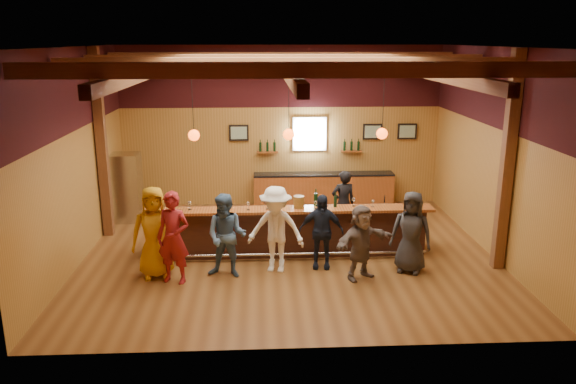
# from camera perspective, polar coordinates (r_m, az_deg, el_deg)

# --- Properties ---
(room) EXTENTS (9.04, 9.00, 4.52)m
(room) POSITION_cam_1_polar(r_m,az_deg,el_deg) (11.94, 0.06, 8.34)
(room) COLOR brown
(room) RESTS_ON ground
(bar_counter) EXTENTS (6.30, 1.07, 1.11)m
(bar_counter) POSITION_cam_1_polar(r_m,az_deg,el_deg) (12.64, 0.11, -3.80)
(bar_counter) COLOR black
(bar_counter) RESTS_ON ground
(back_bar_cabinet) EXTENTS (4.00, 0.52, 0.95)m
(back_bar_cabinet) POSITION_cam_1_polar(r_m,az_deg,el_deg) (16.16, 3.63, 0.28)
(back_bar_cabinet) COLOR brown
(back_bar_cabinet) RESTS_ON ground
(window) EXTENTS (0.95, 0.09, 0.95)m
(window) POSITION_cam_1_polar(r_m,az_deg,el_deg) (16.00, 2.20, 5.92)
(window) COLOR silver
(window) RESTS_ON room
(framed_pictures) EXTENTS (5.35, 0.05, 0.45)m
(framed_pictures) POSITION_cam_1_polar(r_m,az_deg,el_deg) (16.08, 5.30, 6.10)
(framed_pictures) COLOR black
(framed_pictures) RESTS_ON room
(wine_shelves) EXTENTS (3.00, 0.18, 0.30)m
(wine_shelves) POSITION_cam_1_polar(r_m,az_deg,el_deg) (16.01, 2.21, 4.36)
(wine_shelves) COLOR brown
(wine_shelves) RESTS_ON room
(pendant_lights) EXTENTS (4.24, 0.24, 1.37)m
(pendant_lights) POSITION_cam_1_polar(r_m,az_deg,el_deg) (11.95, 0.07, 5.91)
(pendant_lights) COLOR black
(pendant_lights) RESTS_ON room
(stainless_fridge) EXTENTS (0.70, 0.70, 1.80)m
(stainless_fridge) POSITION_cam_1_polar(r_m,az_deg,el_deg) (15.26, -16.02, 0.45)
(stainless_fridge) COLOR silver
(stainless_fridge) RESTS_ON ground
(customer_orange) EXTENTS (1.00, 0.73, 1.87)m
(customer_orange) POSITION_cam_1_polar(r_m,az_deg,el_deg) (11.51, -13.41, -4.01)
(customer_orange) COLOR #C58412
(customer_orange) RESTS_ON ground
(customer_redvest) EXTENTS (0.77, 0.62, 1.84)m
(customer_redvest) POSITION_cam_1_polar(r_m,az_deg,el_deg) (11.18, -11.57, -4.57)
(customer_redvest) COLOR maroon
(customer_redvest) RESTS_ON ground
(customer_denim) EXTENTS (0.97, 0.83, 1.72)m
(customer_denim) POSITION_cam_1_polar(r_m,az_deg,el_deg) (11.29, -6.25, -4.47)
(customer_denim) COLOR #45658A
(customer_denim) RESTS_ON ground
(customer_white) EXTENTS (1.30, 0.94, 1.81)m
(customer_white) POSITION_cam_1_polar(r_m,az_deg,el_deg) (11.47, -1.25, -3.82)
(customer_white) COLOR white
(customer_white) RESTS_ON ground
(customer_navy) EXTENTS (0.98, 0.50, 1.59)m
(customer_navy) POSITION_cam_1_polar(r_m,az_deg,el_deg) (11.69, 3.38, -4.02)
(customer_navy) COLOR black
(customer_navy) RESTS_ON ground
(customer_brown) EXTENTS (1.45, 1.12, 1.53)m
(customer_brown) POSITION_cam_1_polar(r_m,az_deg,el_deg) (11.26, 7.43, -5.07)
(customer_brown) COLOR #655650
(customer_brown) RESTS_ON ground
(customer_dark) EXTENTS (0.98, 0.83, 1.71)m
(customer_dark) POSITION_cam_1_polar(r_m,az_deg,el_deg) (11.73, 12.40, -4.00)
(customer_dark) COLOR #2A292C
(customer_dark) RESTS_ON ground
(bartender) EXTENTS (0.65, 0.49, 1.63)m
(bartender) POSITION_cam_1_polar(r_m,az_deg,el_deg) (13.63, 5.63, -1.16)
(bartender) COLOR black
(bartender) RESTS_ON ground
(ice_bucket) EXTENTS (0.24, 0.24, 0.26)m
(ice_bucket) POSITION_cam_1_polar(r_m,az_deg,el_deg) (12.18, 1.11, -1.01)
(ice_bucket) COLOR olive
(ice_bucket) RESTS_ON bar_counter
(bottle_a) EXTENTS (0.09, 0.09, 0.39)m
(bottle_a) POSITION_cam_1_polar(r_m,az_deg,el_deg) (12.30, 2.84, -0.75)
(bottle_a) COLOR black
(bottle_a) RESTS_ON bar_counter
(bottle_b) EXTENTS (0.07, 0.07, 0.33)m
(bottle_b) POSITION_cam_1_polar(r_m,az_deg,el_deg) (12.28, 4.83, -0.94)
(bottle_b) COLOR black
(bottle_b) RESTS_ON bar_counter
(glass_a) EXTENTS (0.08, 0.08, 0.18)m
(glass_a) POSITION_cam_1_polar(r_m,az_deg,el_deg) (12.17, -11.48, -1.35)
(glass_a) COLOR silver
(glass_a) RESTS_ON bar_counter
(glass_b) EXTENTS (0.09, 0.09, 0.19)m
(glass_b) POSITION_cam_1_polar(r_m,az_deg,el_deg) (12.21, -9.98, -1.16)
(glass_b) COLOR silver
(glass_b) RESTS_ON bar_counter
(glass_c) EXTENTS (0.07, 0.07, 0.17)m
(glass_c) POSITION_cam_1_polar(r_m,az_deg,el_deg) (12.19, -6.01, -1.14)
(glass_c) COLOR silver
(glass_c) RESTS_ON bar_counter
(glass_d) EXTENTS (0.08, 0.08, 0.18)m
(glass_d) POSITION_cam_1_polar(r_m,az_deg,el_deg) (12.05, -4.07, -1.22)
(glass_d) COLOR silver
(glass_d) RESTS_ON bar_counter
(glass_e) EXTENTS (0.08, 0.08, 0.18)m
(glass_e) POSITION_cam_1_polar(r_m,az_deg,el_deg) (12.09, -2.13, -1.14)
(glass_e) COLOR silver
(glass_e) RESTS_ON bar_counter
(glass_f) EXTENTS (0.08, 0.08, 0.18)m
(glass_f) POSITION_cam_1_polar(r_m,az_deg,el_deg) (12.11, 2.80, -1.12)
(glass_f) COLOR silver
(glass_f) RESTS_ON bar_counter
(glass_g) EXTENTS (0.09, 0.09, 0.19)m
(glass_g) POSITION_cam_1_polar(r_m,az_deg,el_deg) (12.37, 6.69, -0.81)
(glass_g) COLOR silver
(glass_g) RESTS_ON bar_counter
(glass_h) EXTENTS (0.07, 0.07, 0.16)m
(glass_h) POSITION_cam_1_polar(r_m,az_deg,el_deg) (12.39, 8.62, -0.96)
(glass_h) COLOR silver
(glass_h) RESTS_ON bar_counter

